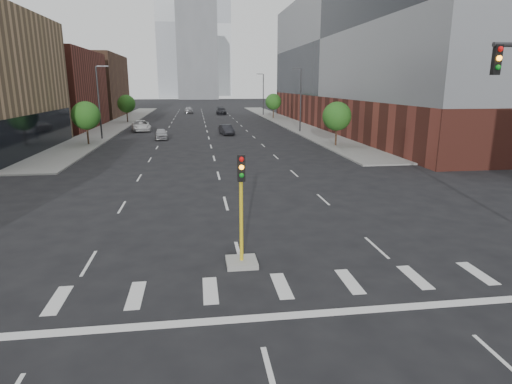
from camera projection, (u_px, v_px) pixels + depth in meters
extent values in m
cube|color=gray|center=(121.00, 123.00, 77.19)|extent=(5.00, 92.00, 0.15)
cube|color=gray|center=(284.00, 121.00, 81.20)|extent=(5.00, 92.00, 0.15)
cube|color=brown|center=(27.00, 90.00, 66.38)|extent=(20.00, 22.00, 12.00)
cube|color=brown|center=(72.00, 86.00, 91.22)|extent=(20.00, 24.00, 13.00)
cube|color=brown|center=(389.00, 112.00, 69.10)|extent=(24.00, 70.00, 5.00)
cube|color=slate|center=(395.00, 40.00, 66.40)|extent=(24.00, 70.00, 17.00)
cube|color=#B2B7BC|center=(179.00, 25.00, 209.70)|extent=(22.00, 22.00, 70.00)
cube|color=#B2B7BC|center=(213.00, 25.00, 249.28)|extent=(20.00, 20.00, 80.00)
cube|color=slate|center=(197.00, 50.00, 194.77)|extent=(18.00, 18.00, 44.00)
cube|color=#999993|center=(242.00, 262.00, 16.79)|extent=(1.20, 1.20, 0.20)
cylinder|color=gold|center=(241.00, 221.00, 16.37)|extent=(0.14, 0.14, 3.20)
cube|color=black|center=(241.00, 168.00, 15.68)|extent=(0.28, 0.18, 1.00)
sphere|color=red|center=(242.00, 159.00, 15.50)|extent=(0.18, 0.18, 0.18)
sphere|color=orange|center=(242.00, 167.00, 15.57)|extent=(0.18, 0.18, 0.18)
sphere|color=#0C7F19|center=(242.00, 175.00, 15.64)|extent=(0.18, 0.18, 0.18)
cube|color=black|center=(497.00, 60.00, 14.64)|extent=(0.28, 0.18, 1.00)
sphere|color=red|center=(501.00, 49.00, 14.44)|extent=(0.18, 0.18, 0.18)
sphere|color=orange|center=(499.00, 58.00, 14.51)|extent=(0.18, 0.18, 0.18)
sphere|color=#0C7F19|center=(498.00, 67.00, 14.59)|extent=(0.18, 0.18, 0.18)
cylinder|color=#2D2D30|center=(301.00, 101.00, 61.67)|extent=(0.20, 0.20, 9.00)
cube|color=#2D2D30|center=(296.00, 69.00, 60.46)|extent=(1.40, 0.22, 0.15)
cylinder|color=#2D2D30|center=(263.00, 95.00, 95.27)|extent=(0.20, 0.20, 9.00)
cube|color=#2D2D30|center=(260.00, 74.00, 94.06)|extent=(1.40, 0.22, 0.15)
cylinder|color=#2D2D30|center=(99.00, 104.00, 53.26)|extent=(0.20, 0.20, 9.00)
cube|color=#2D2D30|center=(103.00, 66.00, 52.26)|extent=(1.40, 0.22, 0.15)
cylinder|color=#382619|center=(88.00, 136.00, 49.25)|extent=(0.20, 0.20, 1.75)
sphere|color=#16541B|center=(86.00, 115.00, 48.66)|extent=(3.20, 3.20, 3.20)
cylinder|color=#382619|center=(127.00, 117.00, 78.05)|extent=(0.20, 0.20, 1.75)
sphere|color=#16541B|center=(126.00, 104.00, 77.46)|extent=(3.20, 3.20, 3.20)
cylinder|color=#382619|center=(336.00, 137.00, 48.19)|extent=(0.20, 0.20, 1.75)
sphere|color=#16541B|center=(337.00, 116.00, 47.61)|extent=(3.20, 3.20, 3.20)
cylinder|color=#382619|center=(273.00, 114.00, 86.59)|extent=(0.20, 0.20, 1.75)
sphere|color=#16541B|center=(273.00, 102.00, 86.01)|extent=(3.20, 3.20, 3.20)
imported|color=#A4A4A9|center=(161.00, 134.00, 54.75)|extent=(1.95, 4.10, 1.35)
imported|color=black|center=(226.00, 130.00, 59.65)|extent=(2.07, 4.34, 1.37)
imported|color=silver|center=(141.00, 126.00, 64.12)|extent=(3.52, 6.02, 1.58)
imported|color=black|center=(221.00, 111.00, 98.74)|extent=(2.26, 5.48, 1.59)
imported|color=#A2A2A6|center=(189.00, 110.00, 102.95)|extent=(2.20, 4.79, 1.59)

